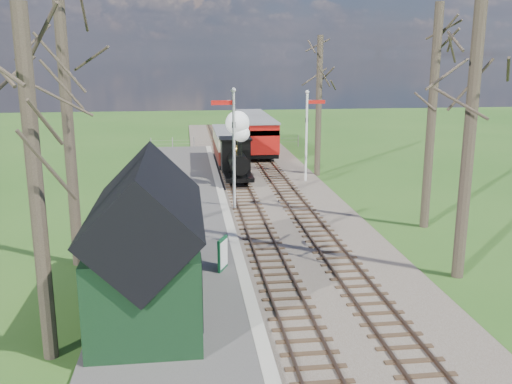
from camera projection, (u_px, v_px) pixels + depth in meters
ground at (319, 381)px, 14.01m from camera, size 140.00×140.00×0.00m
distant_hills at (220, 230)px, 80.08m from camera, size 114.40×48.00×22.02m
ballast_bed at (258, 183)px, 35.37m from camera, size 8.00×60.00×0.10m
track_near at (237, 183)px, 35.21m from camera, size 1.60×60.00×0.15m
track_far at (279, 181)px, 35.52m from camera, size 1.60×60.00×0.15m
platform at (179, 221)px, 27.07m from camera, size 5.00×44.00×0.20m
coping_strip at (228, 219)px, 27.34m from camera, size 0.40×44.00×0.21m
station_shed at (148, 247)px, 16.82m from camera, size 3.25×6.30×4.78m
semaphore_near at (232, 140)px, 28.50m from camera, size 1.22×0.24×6.22m
semaphore_far at (308, 129)px, 34.97m from camera, size 1.22×0.24×5.72m
bare_trees at (297, 121)px, 22.69m from camera, size 15.51×22.39×12.00m
fence_line at (226, 142)px, 48.64m from camera, size 12.60×0.08×1.00m
locomotive at (237, 151)px, 34.66m from camera, size 1.78×4.16×4.46m
coach at (229, 145)px, 40.64m from camera, size 2.08×7.13×2.19m
red_carriage_a at (260, 137)px, 43.83m from camera, size 2.29×5.68×2.41m
red_carriage_b at (252, 128)px, 49.13m from camera, size 2.29×5.68×2.41m
sign_board at (223, 254)px, 20.57m from camera, size 0.41×0.78×1.20m
bench at (185, 276)px, 18.96m from camera, size 0.96×1.61×0.89m
person at (192, 258)px, 20.15m from camera, size 0.34×0.47×1.22m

